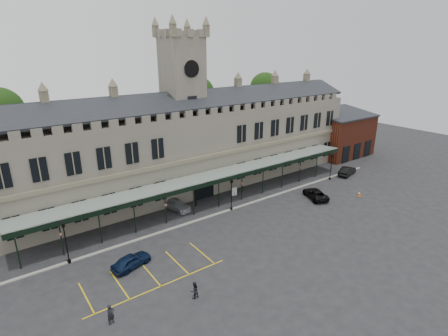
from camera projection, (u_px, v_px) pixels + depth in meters
ground at (253, 228)px, 42.41m from camera, size 140.00×140.00×0.00m
station_building at (185, 148)px, 52.44m from camera, size 60.00×10.36×17.30m
clock_tower at (183, 103)px, 50.32m from camera, size 5.60×5.60×24.80m
canopy at (218, 190)px, 47.32m from camera, size 50.00×4.10×4.30m
brick_annex at (341, 135)px, 69.81m from camera, size 12.40×8.36×9.23m
kerb at (226, 211)px, 46.59m from camera, size 60.00×0.40×0.12m
parking_markings at (152, 276)px, 33.49m from camera, size 16.00×6.00×0.01m
tree_behind_left at (0, 112)px, 45.09m from camera, size 6.00×6.00×16.00m
tree_behind_mid at (198, 94)px, 61.74m from camera, size 6.00×6.00×16.00m
tree_behind_right at (265, 88)px, 70.61m from camera, size 6.00×6.00×16.00m
lamp_post_left at (65, 238)px, 34.58m from camera, size 0.46×0.46×4.83m
lamp_post_mid at (231, 191)px, 46.11m from camera, size 0.44×0.44×4.65m
lamp_post_right at (331, 164)px, 56.98m from camera, size 0.43×0.43×4.53m
traffic_cone at (359, 194)px, 51.25m from camera, size 0.45×0.45×0.71m
sign_board at (234, 192)px, 51.38m from camera, size 0.71×0.29×1.25m
bollard_left at (196, 203)px, 48.03m from camera, size 0.15×0.15×0.83m
bollard_right at (242, 189)px, 52.69m from camera, size 0.17×0.17×0.96m
car_left_a at (131, 261)px, 34.65m from camera, size 4.39×2.67×1.40m
car_taxi at (177, 205)px, 47.06m from camera, size 2.82×4.82×1.31m
car_van at (315, 194)px, 50.47m from camera, size 3.87×5.30×1.34m
car_right_b at (347, 171)px, 59.55m from camera, size 4.75×2.66×1.48m
person_a at (111, 314)px, 27.45m from camera, size 0.73×0.57×1.76m
person_b at (194, 290)px, 30.31m from camera, size 0.83×0.67×1.59m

